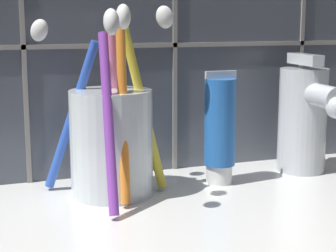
# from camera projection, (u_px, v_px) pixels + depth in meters

# --- Properties ---
(sink_counter) EXTENTS (0.66, 0.28, 0.02)m
(sink_counter) POSITION_uv_depth(u_px,v_px,m) (208.00, 215.00, 0.53)
(sink_counter) COLOR silver
(sink_counter) RESTS_ON ground
(toothbrush_cup) EXTENTS (0.14, 0.14, 0.19)m
(toothbrush_cup) POSITION_uv_depth(u_px,v_px,m) (111.00, 137.00, 0.55)
(toothbrush_cup) COLOR silver
(toothbrush_cup) RESTS_ON sink_counter
(toothpaste_tube) EXTENTS (0.03, 0.03, 0.12)m
(toothpaste_tube) POSITION_uv_depth(u_px,v_px,m) (220.00, 129.00, 0.59)
(toothpaste_tube) COLOR white
(toothpaste_tube) RESTS_ON sink_counter
(sink_faucet) EXTENTS (0.05, 0.11, 0.13)m
(sink_faucet) POSITION_uv_depth(u_px,v_px,m) (305.00, 116.00, 0.63)
(sink_faucet) COLOR silver
(sink_faucet) RESTS_ON sink_counter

